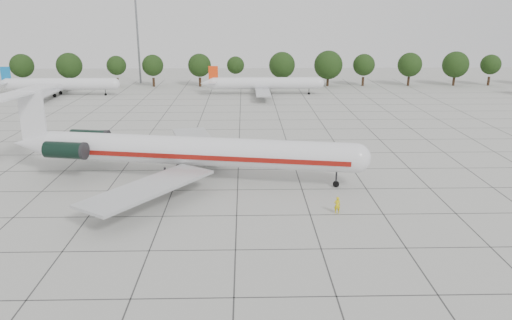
% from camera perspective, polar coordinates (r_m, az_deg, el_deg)
% --- Properties ---
extents(ground, '(260.00, 260.00, 0.00)m').
position_cam_1_polar(ground, '(61.79, -2.12, -3.43)').
color(ground, '#B3B3AB').
rests_on(ground, ground).
extents(apron_joints, '(170.00, 170.00, 0.02)m').
position_cam_1_polar(apron_joints, '(76.02, -1.99, 0.53)').
color(apron_joints, '#383838').
rests_on(apron_joints, ground).
extents(main_airliner, '(47.33, 36.94, 11.19)m').
position_cam_1_polar(main_airliner, '(65.30, -9.06, 1.15)').
color(main_airliner, silver).
rests_on(main_airliner, ground).
extents(ground_crew, '(0.70, 0.46, 1.92)m').
position_cam_1_polar(ground_crew, '(55.28, 9.26, -5.11)').
color(ground_crew, yellow).
rests_on(ground_crew, ground).
extents(bg_airliner_b, '(28.24, 27.20, 7.40)m').
position_cam_1_polar(bg_airliner_b, '(137.60, -21.52, 8.05)').
color(bg_airliner_b, silver).
rests_on(bg_airliner_b, ground).
extents(bg_airliner_c, '(28.24, 27.20, 7.40)m').
position_cam_1_polar(bg_airliner_c, '(129.67, 1.04, 8.73)').
color(bg_airliner_c, silver).
rests_on(bg_airliner_c, ground).
extents(tree_line, '(249.86, 8.44, 10.22)m').
position_cam_1_polar(tree_line, '(144.30, -6.47, 10.70)').
color(tree_line, '#332114').
rests_on(tree_line, ground).
extents(floodlight_mast, '(1.60, 1.60, 25.45)m').
position_cam_1_polar(floodlight_mast, '(153.23, -13.39, 13.84)').
color(floodlight_mast, slate).
rests_on(floodlight_mast, ground).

